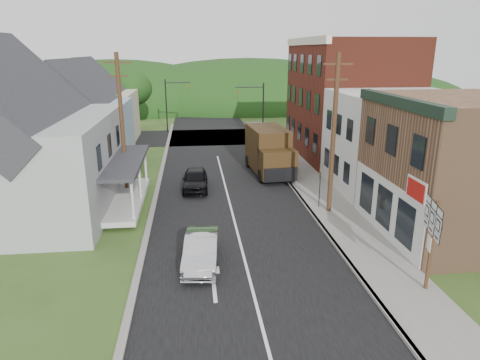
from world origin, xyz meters
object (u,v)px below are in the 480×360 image
object	(u,v)px
dark_sedan	(195,180)
route_sign_cluster	(432,233)
delivery_van	(269,151)
silver_sedan	(201,250)
warning_sign	(320,183)

from	to	relation	value
dark_sedan	route_sign_cluster	bearing A→B (deg)	-55.99
route_sign_cluster	dark_sedan	bearing A→B (deg)	137.03
delivery_van	route_sign_cluster	bearing A→B (deg)	-84.51
silver_sedan	route_sign_cluster	xyz separation A→B (m)	(8.63, -3.23, 1.84)
dark_sedan	route_sign_cluster	size ratio (longest dim) A/B	1.13
dark_sedan	warning_sign	world-z (taller)	warning_sign
delivery_van	warning_sign	distance (m)	8.04
dark_sedan	warning_sign	bearing A→B (deg)	-30.47
silver_sedan	route_sign_cluster	size ratio (longest dim) A/B	1.13
route_sign_cluster	delivery_van	bearing A→B (deg)	115.04
warning_sign	delivery_van	bearing A→B (deg)	115.13
silver_sedan	warning_sign	world-z (taller)	warning_sign
delivery_van	route_sign_cluster	world-z (taller)	route_sign_cluster
dark_sedan	delivery_van	size ratio (longest dim) A/B	0.64
silver_sedan	delivery_van	distance (m)	15.07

